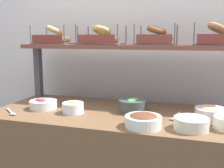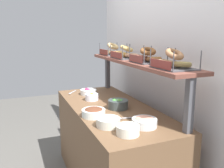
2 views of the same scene
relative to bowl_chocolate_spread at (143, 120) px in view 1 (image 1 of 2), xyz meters
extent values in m
cube|color=silver|center=(-0.20, 0.79, 0.31)|extent=(2.86, 0.06, 2.40)
cube|color=#4C4C51|center=(-0.96, 0.51, 0.16)|extent=(0.05, 0.05, 0.40)
cube|color=brown|center=(-0.20, 0.51, 0.38)|extent=(1.62, 0.32, 0.03)
cylinder|color=white|center=(0.00, 0.00, -0.01)|extent=(0.20, 0.20, 0.06)
ellipsoid|color=brown|center=(0.00, 0.00, 0.02)|extent=(0.15, 0.15, 0.04)
cylinder|color=white|center=(-0.48, 0.14, 0.00)|extent=(0.14, 0.14, 0.07)
sphere|color=gold|center=(-0.49, 0.15, 0.02)|extent=(0.04, 0.04, 0.04)
sphere|color=#F9AB30|center=(-0.50, 0.14, 0.02)|extent=(0.04, 0.04, 0.04)
sphere|color=orange|center=(-0.47, 0.13, 0.02)|extent=(0.03, 0.03, 0.03)
sphere|color=gold|center=(-0.48, 0.14, 0.02)|extent=(0.03, 0.03, 0.03)
sphere|color=#F99D38|center=(-0.48, 0.13, 0.02)|extent=(0.03, 0.03, 0.03)
cylinder|color=#3D4748|center=(-0.12, 0.28, 0.00)|extent=(0.19, 0.19, 0.08)
sphere|color=#64A75F|center=(-0.11, 0.27, 0.03)|extent=(0.05, 0.05, 0.05)
sphere|color=#44915B|center=(-0.11, 0.31, 0.03)|extent=(0.04, 0.04, 0.04)
sphere|color=#57AE57|center=(-0.11, 0.29, 0.03)|extent=(0.05, 0.05, 0.05)
sphere|color=#568A3A|center=(-0.11, 0.28, 0.03)|extent=(0.05, 0.05, 0.05)
sphere|color=green|center=(-0.13, 0.25, 0.03)|extent=(0.05, 0.05, 0.05)
cylinder|color=silver|center=(0.36, 0.28, -0.01)|extent=(0.19, 0.19, 0.06)
ellipsoid|color=#F3A285|center=(0.36, 0.28, 0.02)|extent=(0.15, 0.15, 0.04)
cylinder|color=silver|center=(-0.72, 0.18, -0.01)|extent=(0.18, 0.18, 0.06)
sphere|color=#922A52|center=(-0.72, 0.16, 0.01)|extent=(0.05, 0.05, 0.05)
sphere|color=#972460|center=(-0.73, 0.17, 0.01)|extent=(0.05, 0.05, 0.05)
sphere|color=#983738|center=(-0.74, 0.16, 0.01)|extent=(0.04, 0.04, 0.04)
sphere|color=#9B1D56|center=(-0.75, 0.16, 0.01)|extent=(0.05, 0.05, 0.05)
cylinder|color=silver|center=(0.25, 0.03, -0.01)|extent=(0.18, 0.18, 0.07)
ellipsoid|color=beige|center=(0.25, 0.03, 0.02)|extent=(0.14, 0.14, 0.05)
cube|color=#B7B7BC|center=(0.16, 0.26, -0.03)|extent=(0.03, 0.14, 0.01)
ellipsoid|color=#B7B7BC|center=(0.15, 0.17, -0.03)|extent=(0.04, 0.03, 0.01)
cube|color=#B7B7BC|center=(-0.89, 0.04, -0.03)|extent=(0.12, 0.10, 0.01)
ellipsoid|color=#B7B7BC|center=(-0.82, -0.02, -0.03)|extent=(0.04, 0.03, 0.01)
cube|color=#4C4C51|center=(-0.80, 0.51, 0.40)|extent=(0.29, 0.24, 0.01)
cylinder|color=#4C4C51|center=(-0.95, 0.40, 0.46)|extent=(0.01, 0.01, 0.14)
cylinder|color=#4C4C51|center=(-0.66, 0.40, 0.46)|extent=(0.01, 0.01, 0.14)
cylinder|color=#4C4C51|center=(-0.95, 0.63, 0.46)|extent=(0.01, 0.01, 0.14)
cylinder|color=#4C4C51|center=(-0.66, 0.63, 0.46)|extent=(0.01, 0.01, 0.14)
cube|color=brown|center=(-0.80, 0.39, 0.43)|extent=(0.25, 0.01, 0.06)
torus|color=#DBB776|center=(-0.86, 0.48, 0.42)|extent=(0.15, 0.15, 0.05)
torus|color=tan|center=(-0.76, 0.55, 0.42)|extent=(0.16, 0.16, 0.05)
torus|color=tan|center=(-0.80, 0.51, 0.50)|extent=(0.19, 0.19, 0.09)
cube|color=#4C4C51|center=(-0.41, 0.50, 0.40)|extent=(0.32, 0.24, 0.01)
cylinder|color=#4C4C51|center=(-0.56, 0.38, 0.46)|extent=(0.01, 0.01, 0.14)
cylinder|color=#4C4C51|center=(-0.26, 0.38, 0.46)|extent=(0.01, 0.01, 0.14)
cylinder|color=#4C4C51|center=(-0.56, 0.61, 0.46)|extent=(0.01, 0.01, 0.14)
cylinder|color=#4C4C51|center=(-0.26, 0.61, 0.46)|extent=(0.01, 0.01, 0.14)
cube|color=brown|center=(-0.41, 0.38, 0.43)|extent=(0.27, 0.01, 0.06)
torus|color=tan|center=(-0.47, 0.47, 0.43)|extent=(0.20, 0.20, 0.06)
torus|color=tan|center=(-0.36, 0.54, 0.42)|extent=(0.17, 0.17, 0.05)
torus|color=tan|center=(-0.41, 0.50, 0.49)|extent=(0.19, 0.20, 0.08)
cube|color=#4C4C51|center=(-0.01, 0.52, 0.40)|extent=(0.27, 0.24, 0.01)
cylinder|color=#4C4C51|center=(-0.15, 0.40, 0.46)|extent=(0.01, 0.01, 0.14)
cylinder|color=#4C4C51|center=(0.12, 0.40, 0.46)|extent=(0.01, 0.01, 0.14)
cylinder|color=#4C4C51|center=(-0.15, 0.63, 0.46)|extent=(0.01, 0.01, 0.14)
cylinder|color=#4C4C51|center=(0.12, 0.63, 0.46)|extent=(0.01, 0.01, 0.14)
cube|color=brown|center=(-0.01, 0.40, 0.43)|extent=(0.23, 0.01, 0.06)
torus|color=brown|center=(-0.06, 0.49, 0.43)|extent=(0.18, 0.18, 0.06)
torus|color=brown|center=(0.03, 0.55, 0.43)|extent=(0.19, 0.18, 0.05)
torus|color=brown|center=(-0.01, 0.52, 0.49)|extent=(0.17, 0.17, 0.08)
cube|color=#4C4C51|center=(0.38, 0.50, 0.40)|extent=(0.30, 0.24, 0.01)
cylinder|color=#4C4C51|center=(0.24, 0.39, 0.46)|extent=(0.01, 0.01, 0.14)
cylinder|color=#4C4C51|center=(0.24, 0.62, 0.46)|extent=(0.01, 0.01, 0.14)
cube|color=maroon|center=(0.38, 0.38, 0.43)|extent=(0.25, 0.01, 0.06)
torus|color=#916E48|center=(0.33, 0.47, 0.43)|extent=(0.19, 0.19, 0.06)
torus|color=olive|center=(0.43, 0.54, 0.43)|extent=(0.20, 0.20, 0.06)
torus|color=#A37049|center=(0.38, 0.50, 0.50)|extent=(0.18, 0.17, 0.09)
camera|label=1|loc=(0.24, -1.35, 0.43)|focal=42.14mm
camera|label=2|loc=(1.83, -0.59, 0.65)|focal=38.42mm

